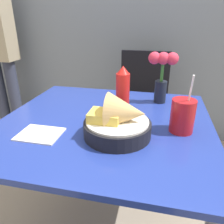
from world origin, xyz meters
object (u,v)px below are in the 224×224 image
at_px(food_basket, 120,122).
at_px(drink_cup, 182,117).
at_px(ketchup_bottle, 123,89).
at_px(flower_vase, 162,72).
at_px(chair_far_window, 143,99).

bearing_deg(food_basket, drink_cup, 21.53).
xyz_separation_m(ketchup_bottle, flower_vase, (0.18, 0.16, 0.06)).
distance_m(food_basket, drink_cup, 0.25).
relative_size(food_basket, flower_vase, 0.98).
relative_size(chair_far_window, food_basket, 3.45).
xyz_separation_m(chair_far_window, flower_vase, (0.13, -0.59, 0.37)).
bearing_deg(ketchup_bottle, drink_cup, -30.88).
height_order(drink_cup, flower_vase, flower_vase).
distance_m(chair_far_window, ketchup_bottle, 0.80).
height_order(chair_far_window, ketchup_bottle, ketchup_bottle).
relative_size(chair_far_window, flower_vase, 3.37).
bearing_deg(flower_vase, food_basket, -109.20).
bearing_deg(chair_far_window, drink_cup, -75.90).
distance_m(food_basket, ketchup_bottle, 0.26).
bearing_deg(ketchup_bottle, food_basket, -82.20).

